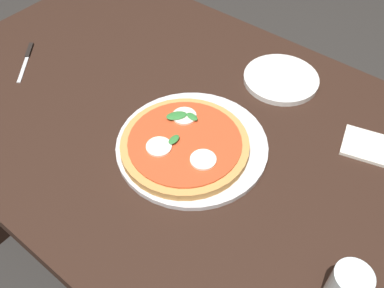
# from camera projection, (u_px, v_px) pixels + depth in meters

# --- Properties ---
(ground_plane) EXTENTS (6.00, 6.00, 0.00)m
(ground_plane) POSITION_uv_depth(u_px,v_px,m) (205.00, 274.00, 1.48)
(ground_plane) COLOR #2D2B28
(dining_table) EXTENTS (1.53, 0.85, 0.70)m
(dining_table) POSITION_uv_depth(u_px,v_px,m) (211.00, 162.00, 1.02)
(dining_table) COLOR black
(dining_table) RESTS_ON ground_plane
(serving_tray) EXTENTS (0.33, 0.33, 0.01)m
(serving_tray) POSITION_uv_depth(u_px,v_px,m) (192.00, 145.00, 0.93)
(serving_tray) COLOR silver
(serving_tray) RESTS_ON dining_table
(pizza) EXTENTS (0.27, 0.27, 0.03)m
(pizza) POSITION_uv_depth(u_px,v_px,m) (185.00, 144.00, 0.91)
(pizza) COLOR tan
(pizza) RESTS_ON serving_tray
(plate_white) EXTENTS (0.19, 0.19, 0.01)m
(plate_white) POSITION_uv_depth(u_px,v_px,m) (281.00, 79.00, 1.07)
(plate_white) COLOR white
(plate_white) RESTS_ON dining_table
(napkin) EXTENTS (0.15, 0.12, 0.01)m
(napkin) POSITION_uv_depth(u_px,v_px,m) (373.00, 148.00, 0.93)
(napkin) COLOR white
(napkin) RESTS_ON dining_table
(knife) EXTENTS (0.12, 0.13, 0.01)m
(knife) POSITION_uv_depth(u_px,v_px,m) (27.00, 57.00, 1.14)
(knife) COLOR black
(knife) RESTS_ON dining_table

